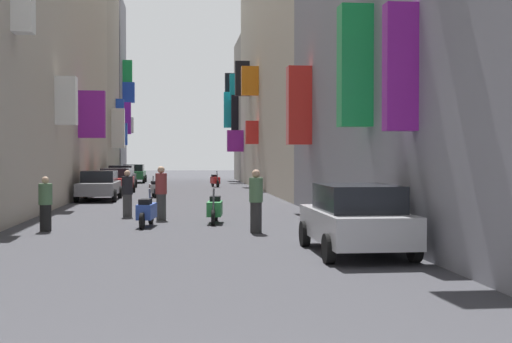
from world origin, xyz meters
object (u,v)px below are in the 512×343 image
object	(u,v)px
parked_car_black	(121,177)
pedestrian_near_right	(45,204)
scooter_silver	(154,188)
parked_car_green	(134,173)
pedestrian_mid_street	(127,194)
pedestrian_near_left	(161,193)
scooter_green	(215,209)
pedestrian_crossing	(256,201)
parked_car_red	(116,180)
scooter_red	(215,180)
parked_car_silver	(356,218)
parked_car_grey	(99,185)
scooter_blue	(147,211)

from	to	relation	value
parked_car_black	pedestrian_near_right	xyz separation A→B (m)	(0.12, -25.66, -0.03)
pedestrian_near_right	scooter_silver	bearing A→B (deg)	81.26
parked_car_green	pedestrian_mid_street	world-z (taller)	pedestrian_mid_street
pedestrian_near_left	scooter_green	bearing A→B (deg)	-35.38
parked_car_green	pedestrian_crossing	xyz separation A→B (m)	(5.89, -36.84, 0.11)
pedestrian_crossing	pedestrian_near_right	distance (m)	5.97
parked_car_red	scooter_red	distance (m)	10.02
parked_car_black	pedestrian_mid_street	bearing A→B (deg)	-84.49
parked_car_silver	parked_car_red	size ratio (longest dim) A/B	0.92
parked_car_silver	parked_car_red	distance (m)	25.75
parked_car_silver	pedestrian_crossing	bearing A→B (deg)	111.66
parked_car_red	scooter_silver	bearing A→B (deg)	-58.00
scooter_silver	pedestrian_near_left	xyz separation A→B (m)	(0.74, -12.66, 0.44)
parked_car_green	parked_car_grey	distance (m)	22.08
parked_car_black	parked_car_grey	xyz separation A→B (m)	(-0.01, -11.94, -0.04)
scooter_red	pedestrian_crossing	xyz separation A→B (m)	(-0.27, -28.37, 0.42)
pedestrian_near_left	pedestrian_near_right	xyz separation A→B (m)	(-3.15, -3.02, -0.13)
parked_car_grey	scooter_red	size ratio (longest dim) A/B	2.46
scooter_green	parked_car_black	bearing A→B (deg)	101.81
parked_car_red	scooter_silver	world-z (taller)	parked_car_red
scooter_silver	scooter_green	distance (m)	14.10
parked_car_silver	pedestrian_mid_street	xyz separation A→B (m)	(-5.63, 9.61, 0.03)
pedestrian_near_left	pedestrian_mid_street	distance (m)	1.75
scooter_green	pedestrian_near_right	world-z (taller)	pedestrian_near_right
parked_car_grey	scooter_red	xyz separation A→B (m)	(6.28, 13.61, -0.29)
parked_car_green	pedestrian_crossing	distance (m)	37.31
parked_car_black	pedestrian_near_right	bearing A→B (deg)	-89.74
pedestrian_mid_street	parked_car_black	bearing A→B (deg)	95.51
scooter_silver	parked_car_black	bearing A→B (deg)	104.22
parked_car_green	pedestrian_near_left	distance (m)	32.94
pedestrian_crossing	pedestrian_mid_street	distance (m)	6.61
scooter_red	scooter_green	world-z (taller)	same
parked_car_grey	scooter_green	world-z (taller)	parked_car_grey
parked_car_grey	pedestrian_crossing	bearing A→B (deg)	-67.86
parked_car_grey	pedestrian_near_left	world-z (taller)	pedestrian_near_left
parked_car_black	scooter_green	bearing A→B (deg)	-78.19
parked_car_red	scooter_blue	distance (m)	18.55
parked_car_green	pedestrian_near_right	xyz separation A→B (m)	(0.01, -35.80, -0.01)
parked_car_green	pedestrian_near_left	size ratio (longest dim) A/B	2.31
parked_car_black	parked_car_red	size ratio (longest dim) A/B	0.99
scooter_blue	scooter_red	bearing A→B (deg)	82.71
pedestrian_near_left	scooter_silver	bearing A→B (deg)	93.35
parked_car_grey	pedestrian_mid_street	xyz separation A→B (m)	(2.08, -9.44, 0.06)
scooter_blue	pedestrian_mid_street	xyz separation A→B (m)	(-0.83, 3.32, 0.35)
parked_car_black	scooter_red	xyz separation A→B (m)	(6.26, 1.67, -0.33)
parked_car_silver	pedestrian_crossing	size ratio (longest dim) A/B	2.25
scooter_blue	parked_car_green	bearing A→B (deg)	94.57
parked_car_green	pedestrian_near_right	world-z (taller)	pedestrian_near_right
parked_car_grey	scooter_green	xyz separation A→B (m)	(5.00, -11.92, -0.29)
scooter_red	scooter_silver	world-z (taller)	same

